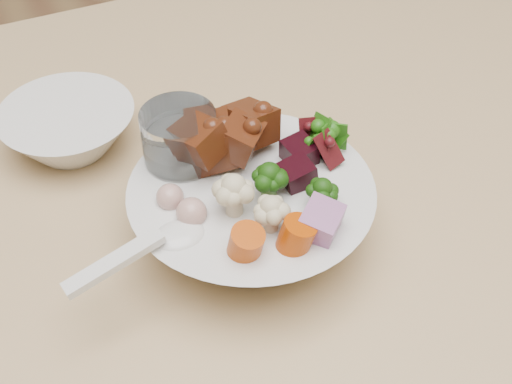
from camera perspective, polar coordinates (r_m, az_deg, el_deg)
dining_table at (r=0.75m, az=10.49°, el=-5.43°), size 1.74×0.99×0.81m
chair_far at (r=1.50m, az=3.45°, el=13.74°), size 0.50×0.50×0.95m
food_bowl at (r=0.62m, az=-0.28°, el=-1.34°), size 0.21×0.21×0.11m
soup_spoon at (r=0.57m, az=-7.44°, el=-4.07°), size 0.12×0.04×0.02m
water_glass at (r=0.64m, az=-5.92°, el=1.95°), size 0.07×0.07×0.11m
side_bowl at (r=0.75m, az=-14.73°, el=4.87°), size 0.14×0.14×0.05m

